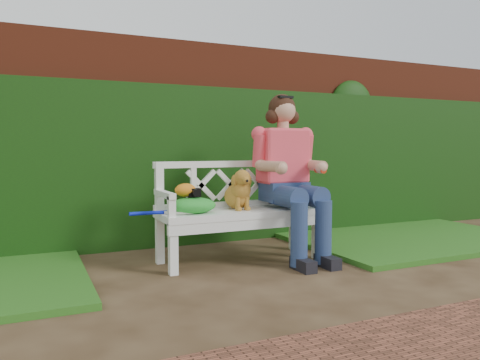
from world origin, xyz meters
name	(u,v)px	position (x,y,z in m)	size (l,w,h in m)	color
ground	(249,285)	(0.00, 0.00, 0.00)	(60.00, 60.00, 0.00)	#332212
brick_wall	(176,143)	(0.00, 1.90, 1.10)	(10.00, 0.30, 2.20)	maroon
ivy_hedge	(182,166)	(0.00, 1.68, 0.85)	(10.00, 0.18, 1.70)	#14410B
grass_right	(404,237)	(2.40, 0.90, 0.03)	(2.60, 2.00, 0.05)	#26581F
garden_bench	(240,235)	(0.26, 0.74, 0.24)	(1.58, 0.60, 0.48)	white
seated_woman	(286,173)	(0.73, 0.72, 0.80)	(0.68, 0.91, 1.61)	#FF4063
dog	(238,189)	(0.25, 0.75, 0.67)	(0.25, 0.34, 0.37)	tan
tennis_racket	(180,211)	(-0.32, 0.73, 0.50)	(0.67, 0.28, 0.03)	white
green_bag	(193,205)	(-0.22, 0.69, 0.55)	(0.41, 0.32, 0.14)	#10671D
camera_item	(194,192)	(-0.20, 0.70, 0.66)	(0.11, 0.08, 0.07)	black
baseball_glove	(185,190)	(-0.27, 0.72, 0.68)	(0.19, 0.14, 0.12)	orange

